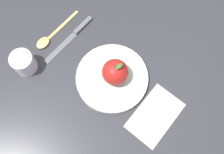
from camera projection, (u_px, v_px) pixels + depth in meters
ground_plane at (98, 72)px, 0.82m from camera, size 2.40×2.40×0.00m
dinner_plate at (112, 78)px, 0.80m from camera, size 0.22×0.22×0.02m
apple at (115, 72)px, 0.76m from camera, size 0.08×0.08×0.09m
cup at (23, 62)px, 0.79m from camera, size 0.07×0.07×0.07m
knife at (73, 35)px, 0.86m from camera, size 0.15×0.17×0.01m
spoon at (48, 38)px, 0.85m from camera, size 0.14×0.15×0.01m
linen_napkin at (155, 115)px, 0.78m from camera, size 0.19×0.20×0.00m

